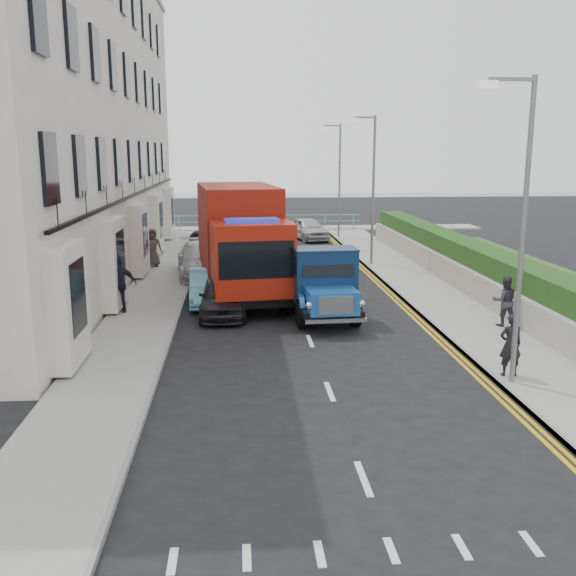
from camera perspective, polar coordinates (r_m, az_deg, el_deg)
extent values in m
plane|color=black|center=(16.80, 2.75, -6.72)|extent=(120.00, 120.00, 0.00)
cube|color=gray|center=(25.53, -11.51, -0.25)|extent=(2.40, 38.00, 0.12)
cube|color=gray|center=(26.39, 11.75, 0.14)|extent=(2.60, 38.00, 0.12)
cube|color=gray|center=(45.13, -1.90, 5.29)|extent=(30.00, 2.50, 0.12)
plane|color=slate|center=(75.99, -3.00, 8.01)|extent=(120.00, 120.00, 0.00)
cube|color=silver|center=(29.76, -19.67, 14.48)|extent=(6.00, 30.00, 14.00)
cube|color=black|center=(29.14, -13.14, 8.22)|extent=(0.12, 28.00, 0.10)
cube|color=#B2AD9E|center=(26.68, 14.47, 1.21)|extent=(0.30, 28.00, 1.00)
cube|color=#1F3D13|center=(26.85, 15.93, 2.07)|extent=(1.20, 28.00, 1.70)
cube|color=#59B2A5|center=(44.23, -1.86, 6.48)|extent=(13.00, 0.08, 0.06)
cube|color=#59B2A5|center=(44.27, -1.86, 5.93)|extent=(13.00, 0.06, 0.05)
cylinder|color=slate|center=(15.28, 20.13, 4.16)|extent=(0.12, 0.12, 7.00)
cube|color=slate|center=(15.03, 19.29, 17.12)|extent=(1.00, 0.08, 0.08)
cube|color=beige|center=(14.83, 17.41, 16.85)|extent=(0.35, 0.18, 0.18)
cylinder|color=slate|center=(30.50, 7.58, 8.40)|extent=(0.12, 0.12, 7.00)
cube|color=slate|center=(30.37, 6.81, 14.83)|extent=(1.00, 0.08, 0.08)
cube|color=beige|center=(30.27, 5.84, 14.63)|extent=(0.35, 0.18, 0.18)
cylinder|color=slate|center=(40.32, 4.60, 9.35)|extent=(0.12, 0.12, 7.00)
cube|color=slate|center=(40.22, 3.96, 14.20)|extent=(1.00, 0.08, 0.08)
cube|color=beige|center=(40.15, 3.23, 14.04)|extent=(0.35, 0.18, 0.18)
cylinder|color=black|center=(19.93, 1.20, -2.28)|extent=(0.31, 0.95, 0.93)
cylinder|color=black|center=(20.26, 5.99, -2.10)|extent=(0.31, 0.95, 0.93)
cylinder|color=black|center=(22.55, 0.12, -0.57)|extent=(0.31, 0.95, 0.93)
cylinder|color=black|center=(22.84, 4.38, -0.44)|extent=(0.31, 0.95, 0.93)
cube|color=black|center=(21.34, 2.90, -0.94)|extent=(2.11, 4.77, 0.18)
cube|color=#1E54A6|center=(19.54, 3.88, -1.12)|extent=(1.58, 1.35, 0.70)
cube|color=silver|center=(18.92, 4.28, -1.57)|extent=(1.02, 0.14, 0.54)
cube|color=#0D254A|center=(20.50, 3.28, 1.10)|extent=(2.01, 1.28, 1.70)
cube|color=black|center=(22.41, 2.36, 0.28)|extent=(2.19, 2.84, 0.12)
cylinder|color=black|center=(21.27, -6.22, -1.06)|extent=(0.48, 1.22, 1.19)
cylinder|color=black|center=(21.57, -0.18, -0.81)|extent=(0.48, 1.22, 1.19)
cylinder|color=black|center=(24.54, -6.90, 0.69)|extent=(0.48, 1.22, 1.19)
cylinder|color=black|center=(24.81, -1.65, 0.90)|extent=(0.48, 1.22, 1.19)
cylinder|color=black|center=(26.88, -7.28, 1.68)|extent=(0.48, 1.22, 1.19)
cylinder|color=black|center=(27.12, -2.48, 1.86)|extent=(0.48, 1.22, 1.19)
cube|color=black|center=(24.08, -4.11, 1.06)|extent=(3.34, 7.83, 0.27)
cube|color=#98190B|center=(21.12, -3.22, 2.65)|extent=(2.82, 2.34, 2.39)
cube|color=black|center=(20.13, -2.83, 2.50)|extent=(2.38, 0.36, 1.19)
cube|color=maroon|center=(24.99, -4.51, 5.36)|extent=(3.34, 5.91, 3.25)
imported|color=black|center=(21.53, -5.88, -0.78)|extent=(1.59, 3.79, 1.28)
imported|color=#64BBD8|center=(23.30, -7.14, 0.11)|extent=(1.52, 3.79, 1.22)
imported|color=#BABABF|center=(28.20, -7.62, 2.47)|extent=(2.63, 5.34, 1.49)
imported|color=black|center=(36.96, -5.41, 4.79)|extent=(4.39, 5.87, 1.48)
imported|color=#B8B7BD|center=(39.83, 1.79, 5.28)|extent=(2.61, 4.28, 1.36)
imported|color=black|center=(16.23, 19.17, -4.80)|extent=(0.57, 0.38, 1.53)
imported|color=#34313C|center=(20.77, 18.70, -1.09)|extent=(0.84, 0.70, 1.57)
imported|color=black|center=(21.96, -14.79, 0.34)|extent=(1.21, 0.70, 1.94)
imported|color=#3C2F2B|center=(30.46, -11.95, 3.53)|extent=(0.98, 0.76, 1.78)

